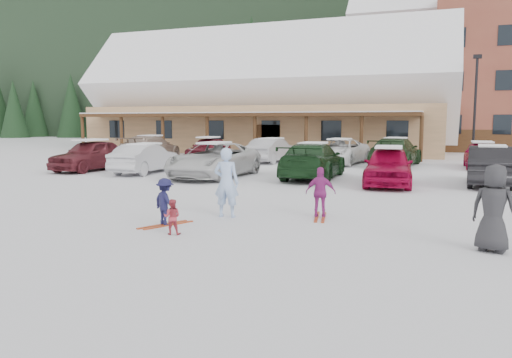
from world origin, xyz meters
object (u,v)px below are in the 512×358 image
at_px(parked_car_11, 395,152).
at_px(parked_car_3, 313,161).
at_px(parked_car_7, 151,148).
at_px(adult_skier, 226,182).
at_px(parked_car_9, 272,150).
at_px(toddler_red, 172,217).
at_px(parked_car_12, 482,155).
at_px(day_lodge, 265,103).
at_px(parked_car_10, 339,151).
at_px(parked_car_4, 388,166).
at_px(parked_car_8, 208,148).
at_px(lamp_post, 475,102).
at_px(child_magenta, 321,192).
at_px(parked_car_2, 214,160).
at_px(parked_car_0, 91,155).
at_px(parked_car_1, 145,158).
at_px(bystander_dark, 494,208).
at_px(child_navy, 165,202).
at_px(parked_car_5, 491,166).

bearing_deg(parked_car_11, parked_car_3, 75.93).
bearing_deg(parked_car_7, parked_car_3, 147.38).
height_order(adult_skier, parked_car_9, adult_skier).
relative_size(toddler_red, parked_car_12, 0.19).
height_order(day_lodge, parked_car_10, day_lodge).
relative_size(adult_skier, parked_car_4, 0.41).
bearing_deg(parked_car_8, day_lodge, 87.36).
xyz_separation_m(day_lodge, toddler_red, (8.28, -29.53, -3.55)).
height_order(toddler_red, parked_car_9, parked_car_9).
height_order(lamp_post, parked_car_7, lamp_post).
relative_size(parked_car_3, parked_car_10, 1.02).
relative_size(day_lodge, child_magenta, 21.98).
bearing_deg(lamp_post, parked_car_2, -128.51).
xyz_separation_m(parked_car_0, parked_car_7, (-0.87, 6.88, 0.00)).
bearing_deg(child_magenta, lamp_post, -112.73).
xyz_separation_m(adult_skier, parked_car_7, (-12.22, 15.63, -0.13)).
relative_size(toddler_red, parked_car_8, 0.19).
bearing_deg(parked_car_7, day_lodge, -112.57).
xyz_separation_m(lamp_post, parked_car_4, (-3.74, -14.27, -2.93)).
xyz_separation_m(child_magenta, parked_car_1, (-10.41, 7.85, 0.04)).
bearing_deg(bystander_dark, parked_car_7, -22.44).
bearing_deg(parked_car_12, parked_car_11, 179.73).
xyz_separation_m(parked_car_11, parked_car_12, (4.38, 0.06, -0.08)).
xyz_separation_m(adult_skier, toddler_red, (-0.31, -2.27, -0.52)).
height_order(parked_car_8, parked_car_9, parked_car_8).
xyz_separation_m(parked_car_4, parked_car_12, (3.89, 8.75, -0.05)).
distance_m(child_magenta, parked_car_8, 19.62).
xyz_separation_m(adult_skier, parked_car_1, (-8.09, 8.62, -0.21)).
xyz_separation_m(child_navy, bystander_dark, (7.16, 0.10, 0.28)).
bearing_deg(bystander_dark, parked_car_3, -39.53).
xyz_separation_m(lamp_post, parked_car_10, (-7.37, -5.52, -2.95)).
xyz_separation_m(day_lodge, parked_car_5, (15.64, -17.74, -3.17)).
xyz_separation_m(day_lodge, parked_car_11, (11.40, -10.48, -3.17)).
height_order(parked_car_4, parked_car_11, parked_car_11).
height_order(parked_car_4, parked_car_8, parked_car_4).
distance_m(child_navy, parked_car_8, 20.04).
bearing_deg(child_navy, parked_car_11, -76.06).
distance_m(day_lodge, parked_car_11, 15.80).
height_order(bystander_dark, parked_car_7, bystander_dark).
relative_size(child_navy, parked_car_2, 0.21).
xyz_separation_m(toddler_red, parked_car_12, (7.50, 19.11, 0.31)).
xyz_separation_m(child_magenta, parked_car_10, (-2.67, 16.07, 0.07)).
distance_m(parked_car_3, parked_car_11, 7.99).
height_order(toddler_red, parked_car_2, parked_car_2).
relative_size(day_lodge, parked_car_7, 5.43).
bearing_deg(parked_car_11, child_magenta, 94.88).
height_order(parked_car_10, parked_car_11, parked_car_11).
xyz_separation_m(lamp_post, parked_car_5, (0.02, -12.84, -2.91)).
bearing_deg(bystander_dark, parked_car_12, -72.79).
bearing_deg(parked_car_5, child_navy, 57.51).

